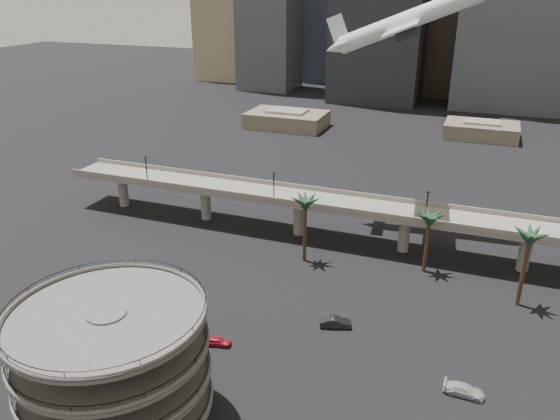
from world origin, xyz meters
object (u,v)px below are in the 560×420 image
at_px(airborne_jet, 407,21).
at_px(car_b, 335,322).
at_px(parking_ramp, 113,360).
at_px(car_c, 464,390).
at_px(overpass, 351,209).
at_px(car_a, 218,341).

relative_size(airborne_jet, car_b, 6.74).
bearing_deg(parking_ramp, car_c, 28.17).
bearing_deg(overpass, car_a, -103.16).
bearing_deg(car_c, car_a, 94.82).
distance_m(parking_ramp, car_a, 20.82).
bearing_deg(parking_ramp, overpass, 77.57).
bearing_deg(car_b, car_a, 107.81).
bearing_deg(airborne_jet, car_b, -96.54).
bearing_deg(car_b, parking_ramp, 129.86).
relative_size(car_a, car_c, 0.76).
distance_m(car_b, car_c, 21.46).
bearing_deg(parking_ramp, airborne_jet, 75.37).
xyz_separation_m(overpass, car_a, (-9.50, -40.62, -6.66)).
bearing_deg(car_c, car_b, 67.70).
relative_size(parking_ramp, overpass, 0.17).
bearing_deg(parking_ramp, car_b, 57.55).
bearing_deg(car_c, airborne_jet, 21.52).
bearing_deg(car_b, car_c, -131.44).
xyz_separation_m(parking_ramp, overpass, (13.00, 59.00, -2.50)).
xyz_separation_m(car_a, car_c, (34.62, 2.04, 0.08)).
distance_m(airborne_jet, car_c, 69.57).
distance_m(overpass, car_a, 42.25).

